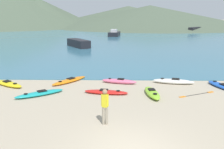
{
  "coord_description": "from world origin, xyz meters",
  "views": [
    {
      "loc": [
        -0.53,
        -9.14,
        5.09
      ],
      "look_at": [
        -0.93,
        10.37,
        0.5
      ],
      "focal_mm": 42.0,
      "sensor_mm": 36.0,
      "label": 1
    }
  ],
  "objects_px": {
    "kayak_on_sand_5": "(106,92)",
    "kayak_on_sand_1": "(8,84)",
    "person_near_foreground": "(105,104)",
    "kayak_on_sand_2": "(119,81)",
    "moored_boat_1": "(78,43)",
    "moored_boat_0": "(114,34)",
    "moored_boat_4": "(195,30)",
    "kayak_on_sand_4": "(40,93)",
    "kayak_on_sand_7": "(173,81)",
    "kayak_on_sand_6": "(152,93)",
    "kayak_on_sand_0": "(222,86)",
    "kayak_on_sand_3": "(69,80)",
    "loose_paddle": "(197,94)"
  },
  "relations": [
    {
      "from": "kayak_on_sand_6",
      "to": "kayak_on_sand_7",
      "type": "height_order",
      "value": "kayak_on_sand_7"
    },
    {
      "from": "kayak_on_sand_1",
      "to": "moored_boat_1",
      "type": "bearing_deg",
      "value": 84.94
    },
    {
      "from": "moored_boat_0",
      "to": "moored_boat_4",
      "type": "distance_m",
      "value": 25.11
    },
    {
      "from": "kayak_on_sand_3",
      "to": "kayak_on_sand_4",
      "type": "xyz_separation_m",
      "value": [
        -1.3,
        -3.32,
        0.0
      ]
    },
    {
      "from": "kayak_on_sand_4",
      "to": "kayak_on_sand_6",
      "type": "distance_m",
      "value": 7.12
    },
    {
      "from": "kayak_on_sand_3",
      "to": "moored_boat_1",
      "type": "bearing_deg",
      "value": 96.39
    },
    {
      "from": "kayak_on_sand_0",
      "to": "kayak_on_sand_5",
      "type": "height_order",
      "value": "kayak_on_sand_0"
    },
    {
      "from": "kayak_on_sand_4",
      "to": "moored_boat_0",
      "type": "height_order",
      "value": "moored_boat_0"
    },
    {
      "from": "kayak_on_sand_0",
      "to": "moored_boat_0",
      "type": "distance_m",
      "value": 42.44
    },
    {
      "from": "kayak_on_sand_2",
      "to": "moored_boat_1",
      "type": "height_order",
      "value": "moored_boat_1"
    },
    {
      "from": "kayak_on_sand_4",
      "to": "moored_boat_4",
      "type": "relative_size",
      "value": 0.62
    },
    {
      "from": "kayak_on_sand_1",
      "to": "moored_boat_0",
      "type": "height_order",
      "value": "moored_boat_0"
    },
    {
      "from": "moored_boat_0",
      "to": "moored_boat_1",
      "type": "bearing_deg",
      "value": -104.71
    },
    {
      "from": "kayak_on_sand_2",
      "to": "kayak_on_sand_7",
      "type": "bearing_deg",
      "value": -0.04
    },
    {
      "from": "kayak_on_sand_4",
      "to": "kayak_on_sand_6",
      "type": "relative_size",
      "value": 1.07
    },
    {
      "from": "kayak_on_sand_5",
      "to": "loose_paddle",
      "type": "xyz_separation_m",
      "value": [
        5.82,
        -0.05,
        -0.11
      ]
    },
    {
      "from": "kayak_on_sand_0",
      "to": "kayak_on_sand_7",
      "type": "relative_size",
      "value": 0.98
    },
    {
      "from": "kayak_on_sand_2",
      "to": "kayak_on_sand_4",
      "type": "xyz_separation_m",
      "value": [
        -5.05,
        -3.03,
        -0.04
      ]
    },
    {
      "from": "kayak_on_sand_1",
      "to": "kayak_on_sand_4",
      "type": "relative_size",
      "value": 0.97
    },
    {
      "from": "kayak_on_sand_1",
      "to": "person_near_foreground",
      "type": "xyz_separation_m",
      "value": [
        7.26,
        -6.56,
        0.84
      ]
    },
    {
      "from": "kayak_on_sand_4",
      "to": "kayak_on_sand_2",
      "type": "bearing_deg",
      "value": 30.96
    },
    {
      "from": "kayak_on_sand_3",
      "to": "kayak_on_sand_0",
      "type": "bearing_deg",
      "value": -6.99
    },
    {
      "from": "moored_boat_0",
      "to": "loose_paddle",
      "type": "relative_size",
      "value": 2.2
    },
    {
      "from": "kayak_on_sand_2",
      "to": "moored_boat_1",
      "type": "distance_m",
      "value": 21.69
    },
    {
      "from": "person_near_foreground",
      "to": "moored_boat_0",
      "type": "xyz_separation_m",
      "value": [
        -0.15,
        47.96,
        -0.4
      ]
    },
    {
      "from": "moored_boat_1",
      "to": "moored_boat_4",
      "type": "xyz_separation_m",
      "value": [
        26.79,
        32.59,
        0.09
      ]
    },
    {
      "from": "kayak_on_sand_7",
      "to": "person_near_foreground",
      "type": "height_order",
      "value": "person_near_foreground"
    },
    {
      "from": "loose_paddle",
      "to": "kayak_on_sand_6",
      "type": "bearing_deg",
      "value": -175.76
    },
    {
      "from": "kayak_on_sand_0",
      "to": "kayak_on_sand_3",
      "type": "xyz_separation_m",
      "value": [
        -10.95,
        1.34,
        -0.01
      ]
    },
    {
      "from": "moored_boat_0",
      "to": "kayak_on_sand_0",
      "type": "bearing_deg",
      "value": -79.06
    },
    {
      "from": "kayak_on_sand_1",
      "to": "kayak_on_sand_4",
      "type": "bearing_deg",
      "value": -37.56
    },
    {
      "from": "kayak_on_sand_1",
      "to": "kayak_on_sand_6",
      "type": "height_order",
      "value": "kayak_on_sand_6"
    },
    {
      "from": "kayak_on_sand_7",
      "to": "moored_boat_4",
      "type": "height_order",
      "value": "moored_boat_4"
    },
    {
      "from": "kayak_on_sand_1",
      "to": "person_near_foreground",
      "type": "height_order",
      "value": "person_near_foreground"
    },
    {
      "from": "kayak_on_sand_3",
      "to": "moored_boat_4",
      "type": "height_order",
      "value": "moored_boat_4"
    },
    {
      "from": "kayak_on_sand_1",
      "to": "kayak_on_sand_5",
      "type": "relative_size",
      "value": 0.97
    },
    {
      "from": "kayak_on_sand_3",
      "to": "kayak_on_sand_7",
      "type": "distance_m",
      "value": 7.77
    },
    {
      "from": "kayak_on_sand_1",
      "to": "loose_paddle",
      "type": "bearing_deg",
      "value": -8.18
    },
    {
      "from": "kayak_on_sand_5",
      "to": "kayak_on_sand_1",
      "type": "bearing_deg",
      "value": 165.72
    },
    {
      "from": "kayak_on_sand_7",
      "to": "kayak_on_sand_6",
      "type": "bearing_deg",
      "value": -124.21
    },
    {
      "from": "kayak_on_sand_0",
      "to": "kayak_on_sand_1",
      "type": "height_order",
      "value": "kayak_on_sand_1"
    },
    {
      "from": "moored_boat_1",
      "to": "kayak_on_sand_0",
      "type": "bearing_deg",
      "value": -58.8
    },
    {
      "from": "kayak_on_sand_5",
      "to": "moored_boat_1",
      "type": "distance_m",
      "value": 23.99
    },
    {
      "from": "moored_boat_1",
      "to": "kayak_on_sand_1",
      "type": "bearing_deg",
      "value": -95.06
    },
    {
      "from": "kayak_on_sand_0",
      "to": "moored_boat_4",
      "type": "distance_m",
      "value": 56.13
    },
    {
      "from": "kayak_on_sand_3",
      "to": "moored_boat_0",
      "type": "relative_size",
      "value": 0.55
    },
    {
      "from": "kayak_on_sand_5",
      "to": "moored_boat_0",
      "type": "relative_size",
      "value": 0.52
    },
    {
      "from": "moored_boat_4",
      "to": "person_near_foreground",
      "type": "bearing_deg",
      "value": -109.43
    },
    {
      "from": "kayak_on_sand_5",
      "to": "moored_boat_0",
      "type": "xyz_separation_m",
      "value": [
        0.0,
        43.21,
        0.46
      ]
    },
    {
      "from": "loose_paddle",
      "to": "moored_boat_0",
      "type": "bearing_deg",
      "value": 97.66
    }
  ]
}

